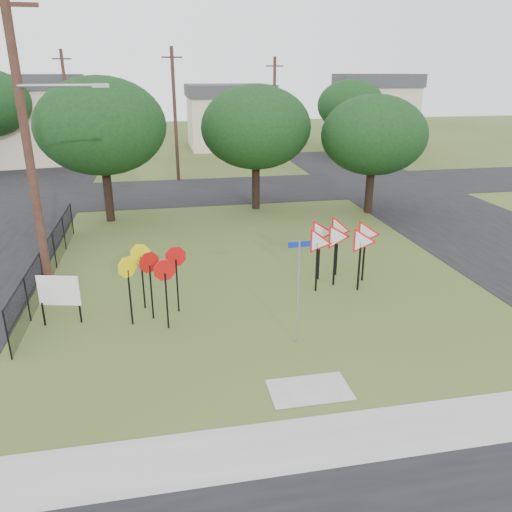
{
  "coord_description": "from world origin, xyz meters",
  "views": [
    {
      "loc": [
        -3.27,
        -12.36,
        7.4
      ],
      "look_at": [
        -0.31,
        3.0,
        1.6
      ],
      "focal_mm": 35.0,
      "sensor_mm": 36.0,
      "label": 1
    }
  ],
  "objects_px": {
    "street_name_sign": "(298,286)",
    "info_board": "(59,292)",
    "stop_sign_cluster": "(152,269)",
    "yield_sign_cluster": "(340,238)"
  },
  "relations": [
    {
      "from": "stop_sign_cluster",
      "to": "info_board",
      "type": "relative_size",
      "value": 1.39
    },
    {
      "from": "street_name_sign",
      "to": "stop_sign_cluster",
      "type": "distance_m",
      "value": 4.65
    },
    {
      "from": "yield_sign_cluster",
      "to": "info_board",
      "type": "bearing_deg",
      "value": -171.51
    },
    {
      "from": "stop_sign_cluster",
      "to": "yield_sign_cluster",
      "type": "height_order",
      "value": "yield_sign_cluster"
    },
    {
      "from": "stop_sign_cluster",
      "to": "info_board",
      "type": "distance_m",
      "value": 2.91
    },
    {
      "from": "stop_sign_cluster",
      "to": "yield_sign_cluster",
      "type": "bearing_deg",
      "value": 13.03
    },
    {
      "from": "stop_sign_cluster",
      "to": "info_board",
      "type": "height_order",
      "value": "stop_sign_cluster"
    },
    {
      "from": "street_name_sign",
      "to": "info_board",
      "type": "height_order",
      "value": "street_name_sign"
    },
    {
      "from": "street_name_sign",
      "to": "stop_sign_cluster",
      "type": "relative_size",
      "value": 1.37
    },
    {
      "from": "yield_sign_cluster",
      "to": "info_board",
      "type": "xyz_separation_m",
      "value": [
        -9.48,
        -1.41,
        -0.68
      ]
    }
  ]
}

